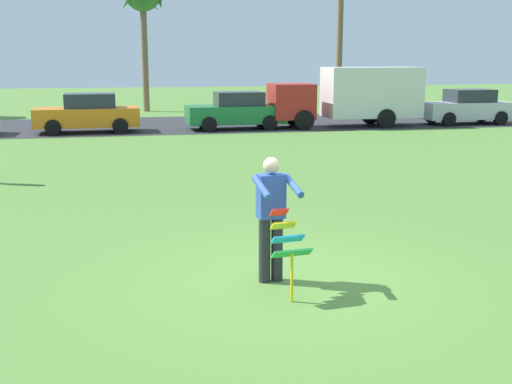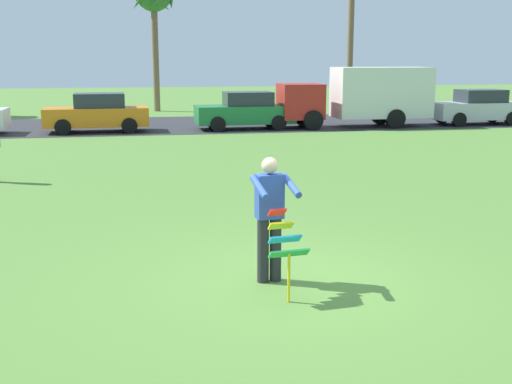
% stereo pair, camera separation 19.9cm
% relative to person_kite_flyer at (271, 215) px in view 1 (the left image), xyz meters
% --- Properties ---
extents(ground_plane, '(120.00, 120.00, 0.00)m').
position_rel_person_kite_flyer_xyz_m(ground_plane, '(0.26, -0.03, -0.95)').
color(ground_plane, '#568438').
extents(road_strip, '(120.00, 8.00, 0.01)m').
position_rel_person_kite_flyer_xyz_m(road_strip, '(0.26, 21.29, -0.95)').
color(road_strip, '#2D2D33').
rests_on(road_strip, ground).
extents(person_kite_flyer, '(0.59, 0.69, 1.73)m').
position_rel_person_kite_flyer_xyz_m(person_kite_flyer, '(0.00, 0.00, 0.00)').
color(person_kite_flyer, '#26262B').
rests_on(person_kite_flyer, ground).
extents(kite_held, '(0.52, 0.66, 1.11)m').
position_rel_person_kite_flyer_xyz_m(kite_held, '(0.07, -0.61, -0.21)').
color(kite_held, red).
rests_on(kite_held, ground).
extents(parked_car_orange, '(4.26, 1.95, 1.60)m').
position_rel_person_kite_flyer_xyz_m(parked_car_orange, '(-3.37, 18.89, -0.18)').
color(parked_car_orange, orange).
rests_on(parked_car_orange, ground).
extents(parked_car_green, '(4.26, 1.95, 1.60)m').
position_rel_person_kite_flyer_xyz_m(parked_car_green, '(2.84, 18.89, -0.18)').
color(parked_car_green, '#1E7238').
rests_on(parked_car_green, ground).
extents(parked_truck_red_cab, '(6.72, 2.16, 2.62)m').
position_rel_person_kite_flyer_xyz_m(parked_truck_red_cab, '(8.15, 18.89, 0.46)').
color(parked_truck_red_cab, '#B2231E').
rests_on(parked_truck_red_cab, ground).
extents(parked_car_silver, '(4.22, 1.86, 1.60)m').
position_rel_person_kite_flyer_xyz_m(parked_car_silver, '(13.71, 18.89, -0.18)').
color(parked_car_silver, silver).
rests_on(parked_car_silver, ground).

